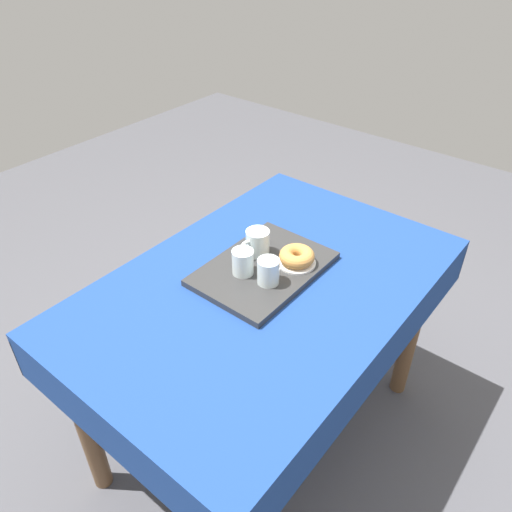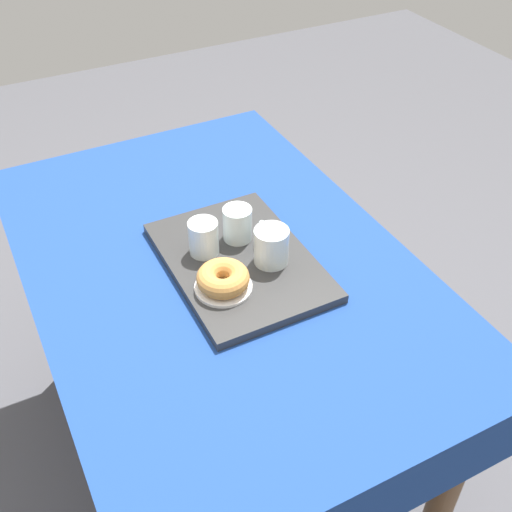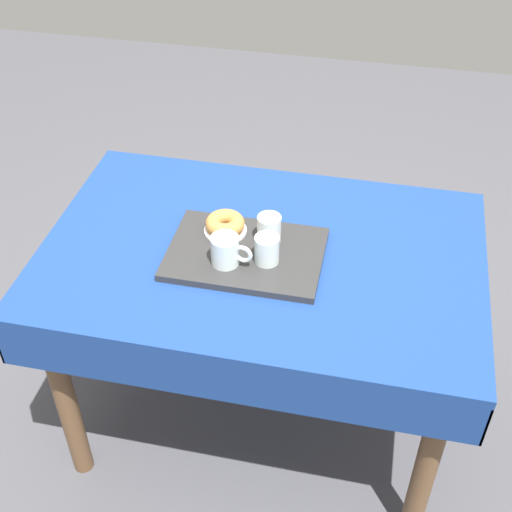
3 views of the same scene
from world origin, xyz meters
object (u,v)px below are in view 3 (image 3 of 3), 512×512
serving_tray (246,254)px  water_glass_near (267,251)px  donut_plate_left (225,230)px  water_glass_far (269,230)px  tea_mug_left (226,251)px  sugar_donut_left (225,223)px  dining_table (262,282)px

serving_tray → water_glass_near: water_glass_near is taller
donut_plate_left → water_glass_far: bearing=174.3°
tea_mug_left → donut_plate_left: bearing=-75.1°
serving_tray → sugar_donut_left: sugar_donut_left is taller
dining_table → donut_plate_left: 0.19m
tea_mug_left → water_glass_near: size_ratio=1.45×
serving_tray → water_glass_far: 0.09m
tea_mug_left → sugar_donut_left: 0.14m
serving_tray → sugar_donut_left: bearing=-44.0°
tea_mug_left → sugar_donut_left: (0.04, -0.13, -0.01)m
dining_table → tea_mug_left: (0.08, 0.10, 0.19)m
donut_plate_left → sugar_donut_left: 0.03m
serving_tray → sugar_donut_left: 0.11m
dining_table → water_glass_far: bearing=-125.1°
serving_tray → donut_plate_left: (0.08, -0.07, 0.01)m
water_glass_near → water_glass_far: size_ratio=1.00×
dining_table → water_glass_near: size_ratio=15.39×
serving_tray → water_glass_far: bearing=-131.9°
tea_mug_left → dining_table: bearing=-129.3°
dining_table → tea_mug_left: 0.22m
tea_mug_left → water_glass_far: 0.15m
water_glass_far → water_glass_near: bearing=97.4°
tea_mug_left → water_glass_near: tea_mug_left is taller
water_glass_near → water_glass_far: bearing=-82.6°
serving_tray → donut_plate_left: donut_plate_left is taller
tea_mug_left → donut_plate_left: size_ratio=0.95×
dining_table → sugar_donut_left: 0.21m
water_glass_near → donut_plate_left: (0.14, -0.10, -0.03)m
tea_mug_left → water_glass_near: (-0.11, -0.03, -0.00)m
sugar_donut_left → water_glass_far: bearing=174.3°
tea_mug_left → sugar_donut_left: bearing=-75.1°
tea_mug_left → donut_plate_left: (0.04, -0.13, -0.04)m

